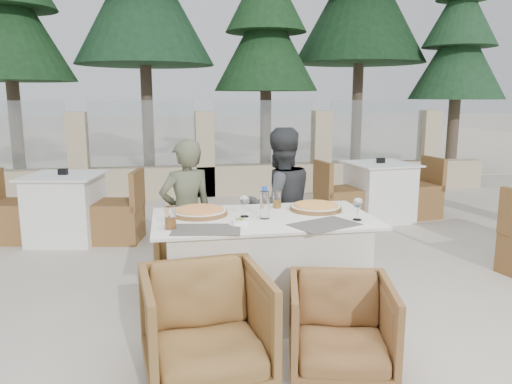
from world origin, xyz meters
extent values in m
plane|color=beige|center=(0.00, 0.00, 0.00)|extent=(80.00, 80.00, 0.00)
cube|color=beige|center=(0.00, 14.00, 0.01)|extent=(30.00, 16.00, 0.01)
cone|color=#1C411F|center=(-3.50, 7.00, 2.75)|extent=(2.42, 2.42, 5.50)
cone|color=#1C4225|center=(-1.00, 7.50, 3.25)|extent=(2.86, 2.86, 6.50)
cone|color=#1C431F|center=(1.50, 7.20, 2.50)|extent=(2.20, 2.20, 5.00)
cone|color=#17371B|center=(3.80, 7.80, 3.40)|extent=(2.99, 2.99, 6.80)
cone|color=#204827|center=(5.50, 6.50, 2.25)|extent=(1.98, 1.98, 4.50)
cube|color=#57524A|center=(-0.37, -0.24, 0.77)|extent=(0.49, 0.37, 0.00)
cube|color=#57514A|center=(0.44, -0.25, 0.77)|extent=(0.53, 0.46, 0.00)
cylinder|color=#F65A21|center=(-0.39, 0.19, 0.80)|extent=(0.53, 0.53, 0.05)
cylinder|color=orange|center=(0.51, 0.19, 0.80)|extent=(0.44, 0.44, 0.05)
cylinder|color=#A0B6D2|center=(0.07, -0.01, 0.89)|extent=(0.09, 0.09, 0.24)
cylinder|color=#BF691B|center=(-0.60, -0.17, 0.85)|extent=(0.08, 0.08, 0.15)
cylinder|color=orange|center=(0.23, 0.32, 0.83)|extent=(0.08, 0.08, 0.13)
imported|color=olive|center=(-0.36, 0.74, 0.32)|extent=(0.77, 0.79, 0.64)
imported|color=brown|center=(0.51, 0.69, 0.31)|extent=(0.68, 0.70, 0.62)
imported|color=brown|center=(-0.42, -0.74, 0.33)|extent=(0.78, 0.80, 0.66)
imported|color=brown|center=(0.38, -0.80, 0.28)|extent=(0.73, 0.75, 0.57)
imported|color=#565A42|center=(-0.47, 0.72, 0.65)|extent=(0.55, 0.45, 1.29)
imported|color=#35383A|center=(0.35, 0.73, 0.69)|extent=(0.77, 0.66, 1.38)
camera|label=1|loc=(-0.61, -3.44, 1.64)|focal=35.00mm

